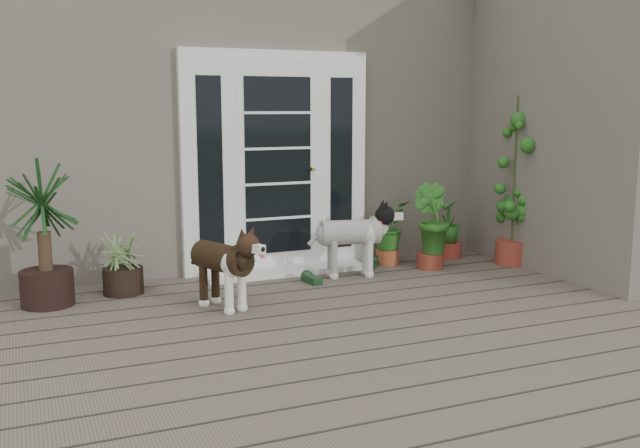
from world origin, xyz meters
name	(u,v)px	position (x,y,z in m)	size (l,w,h in m)	color
deck	(404,336)	(0.00, 0.40, 0.06)	(6.20, 4.60, 0.12)	#6B5B4C
house_main	(236,121)	(0.00, 4.65, 1.55)	(7.40, 4.00, 3.10)	#665E54
house_wing	(604,125)	(2.90, 1.50, 1.55)	(1.60, 2.40, 3.10)	#665E54
door_unit	(277,162)	(-0.20, 2.60, 1.19)	(1.90, 0.14, 2.15)	white
door_step	(285,270)	(-0.20, 2.40, 0.14)	(1.60, 0.40, 0.05)	white
brindle_dog	(222,272)	(-1.09, 1.43, 0.42)	(0.31, 0.73, 0.61)	#322212
white_dog	(351,244)	(0.33, 2.01, 0.44)	(0.32, 0.76, 0.63)	silver
spider_plant	(122,259)	(-1.76, 2.22, 0.43)	(0.58, 0.58, 0.62)	#A8BA72
yucca	(44,236)	(-2.39, 2.09, 0.70)	(0.81, 0.81, 1.17)	#113315
herb_a	(388,237)	(0.92, 2.35, 0.41)	(0.45, 0.45, 0.58)	#1C5418
herb_b	(431,237)	(1.22, 2.01, 0.44)	(0.42, 0.42, 0.64)	#185017
herb_c	(448,235)	(1.68, 2.40, 0.36)	(0.31, 0.31, 0.48)	#27651D
sapling	(515,178)	(2.10, 1.85, 1.01)	(0.52, 0.52, 1.78)	#1B5D1A
clog_left	(312,278)	(-0.11, 1.93, 0.16)	(0.13, 0.29, 0.09)	#153418
clog_right	(372,263)	(0.72, 2.30, 0.16)	(0.13, 0.27, 0.08)	black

